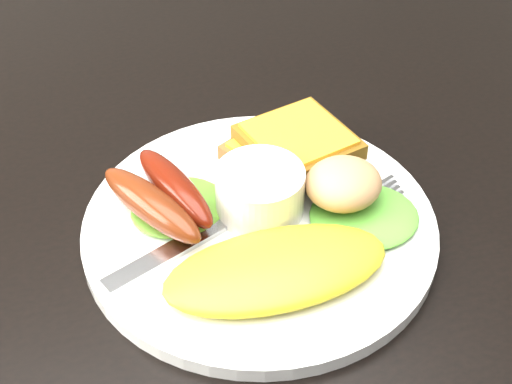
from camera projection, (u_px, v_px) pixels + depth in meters
The scene contains 12 objects.
dining_table at pixel (207, 151), 0.65m from camera, with size 1.20×0.80×0.04m, color black.
plate at pixel (260, 226), 0.54m from camera, with size 0.27×0.27×0.01m, color white.
lettuce_left at pixel (179, 207), 0.54m from camera, with size 0.07×0.07×0.01m, color #368617.
lettuce_right at pixel (364, 216), 0.54m from camera, with size 0.08×0.07×0.01m, color green.
omelette at pixel (276, 269), 0.49m from camera, with size 0.16×0.08×0.02m, color yellow.
sausage_a at pixel (151, 204), 0.52m from camera, with size 0.03×0.11×0.03m, color maroon.
sausage_b at pixel (175, 187), 0.53m from camera, with size 0.03×0.10×0.03m, color #5E0707.
ramekin at pixel (260, 192), 0.53m from camera, with size 0.07×0.07×0.04m, color white.
toast_a at pixel (283, 153), 0.59m from camera, with size 0.08×0.08×0.01m, color brown.
toast_b at pixel (298, 142), 0.58m from camera, with size 0.08×0.08×0.01m, color #825A13.
potato_salad at pixel (343, 184), 0.53m from camera, with size 0.06×0.06×0.03m, color beige.
fork at pixel (212, 229), 0.53m from camera, with size 0.18×0.01×0.00m, color #ADAFB7.
Camera 1 is at (-0.10, -0.50, 1.14)m, focal length 50.00 mm.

